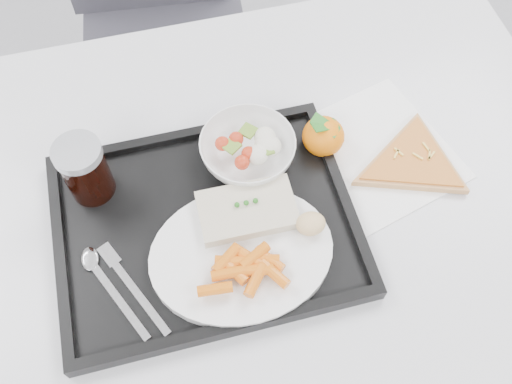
{
  "coord_description": "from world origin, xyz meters",
  "views": [
    {
      "loc": [
        -0.07,
        -0.14,
        1.54
      ],
      "look_at": [
        0.04,
        0.29,
        0.77
      ],
      "focal_mm": 40.0,
      "sensor_mm": 36.0,
      "label": 1
    }
  ],
  "objects_px": {
    "table": "(231,217)",
    "tangerine": "(323,136)",
    "cola_glass": "(85,169)",
    "tray": "(206,226)",
    "pizza_slice": "(413,162)",
    "salad_bowl": "(248,150)",
    "dinner_plate": "(241,254)",
    "chair": "(158,11)"
  },
  "relations": [
    {
      "from": "table",
      "to": "tangerine",
      "type": "distance_m",
      "value": 0.21
    },
    {
      "from": "cola_glass",
      "to": "tangerine",
      "type": "bearing_deg",
      "value": -1.1
    },
    {
      "from": "tray",
      "to": "cola_glass",
      "type": "xyz_separation_m",
      "value": [
        -0.16,
        0.11,
        0.06
      ]
    },
    {
      "from": "tray",
      "to": "pizza_slice",
      "type": "relative_size",
      "value": 1.83
    },
    {
      "from": "table",
      "to": "salad_bowl",
      "type": "xyz_separation_m",
      "value": [
        0.04,
        0.06,
        0.11
      ]
    },
    {
      "from": "salad_bowl",
      "to": "cola_glass",
      "type": "relative_size",
      "value": 1.41
    },
    {
      "from": "cola_glass",
      "to": "salad_bowl",
      "type": "bearing_deg",
      "value": -1.21
    },
    {
      "from": "dinner_plate",
      "to": "table",
      "type": "bearing_deg",
      "value": 86.76
    },
    {
      "from": "table",
      "to": "chair",
      "type": "relative_size",
      "value": 1.29
    },
    {
      "from": "tangerine",
      "to": "table",
      "type": "bearing_deg",
      "value": -162.47
    },
    {
      "from": "tray",
      "to": "pizza_slice",
      "type": "xyz_separation_m",
      "value": [
        0.35,
        0.03,
        0.0
      ]
    },
    {
      "from": "chair",
      "to": "salad_bowl",
      "type": "height_order",
      "value": "chair"
    },
    {
      "from": "chair",
      "to": "tray",
      "type": "height_order",
      "value": "chair"
    },
    {
      "from": "table",
      "to": "pizza_slice",
      "type": "relative_size",
      "value": 4.87
    },
    {
      "from": "tangerine",
      "to": "cola_glass",
      "type": "bearing_deg",
      "value": 178.9
    },
    {
      "from": "tray",
      "to": "pizza_slice",
      "type": "bearing_deg",
      "value": 4.74
    },
    {
      "from": "table",
      "to": "pizza_slice",
      "type": "xyz_separation_m",
      "value": [
        0.3,
        -0.01,
        0.08
      ]
    },
    {
      "from": "cola_glass",
      "to": "tangerine",
      "type": "relative_size",
      "value": 1.21
    },
    {
      "from": "table",
      "to": "salad_bowl",
      "type": "bearing_deg",
      "value": 51.32
    },
    {
      "from": "chair",
      "to": "salad_bowl",
      "type": "relative_size",
      "value": 6.11
    },
    {
      "from": "tray",
      "to": "salad_bowl",
      "type": "xyz_separation_m",
      "value": [
        0.09,
        0.1,
        0.03
      ]
    },
    {
      "from": "chair",
      "to": "cola_glass",
      "type": "bearing_deg",
      "value": -105.29
    },
    {
      "from": "chair",
      "to": "salad_bowl",
      "type": "distance_m",
      "value": 0.68
    },
    {
      "from": "chair",
      "to": "cola_glass",
      "type": "xyz_separation_m",
      "value": [
        -0.17,
        -0.62,
        0.28
      ]
    },
    {
      "from": "pizza_slice",
      "to": "salad_bowl",
      "type": "bearing_deg",
      "value": 164.71
    },
    {
      "from": "cola_glass",
      "to": "pizza_slice",
      "type": "bearing_deg",
      "value": -8.52
    },
    {
      "from": "table",
      "to": "cola_glass",
      "type": "distance_m",
      "value": 0.25
    },
    {
      "from": "tray",
      "to": "pizza_slice",
      "type": "height_order",
      "value": "tray"
    },
    {
      "from": "salad_bowl",
      "to": "cola_glass",
      "type": "distance_m",
      "value": 0.25
    },
    {
      "from": "salad_bowl",
      "to": "dinner_plate",
      "type": "bearing_deg",
      "value": -107.07
    },
    {
      "from": "chair",
      "to": "dinner_plate",
      "type": "bearing_deg",
      "value": -88.03
    },
    {
      "from": "tray",
      "to": "cola_glass",
      "type": "height_order",
      "value": "cola_glass"
    },
    {
      "from": "tray",
      "to": "salad_bowl",
      "type": "bearing_deg",
      "value": 47.54
    },
    {
      "from": "chair",
      "to": "tangerine",
      "type": "relative_size",
      "value": 10.45
    },
    {
      "from": "table",
      "to": "salad_bowl",
      "type": "distance_m",
      "value": 0.13
    },
    {
      "from": "tangerine",
      "to": "pizza_slice",
      "type": "xyz_separation_m",
      "value": [
        0.13,
        -0.07,
        -0.02
      ]
    },
    {
      "from": "tray",
      "to": "tangerine",
      "type": "relative_size",
      "value": 5.06
    },
    {
      "from": "tangerine",
      "to": "pizza_slice",
      "type": "distance_m",
      "value": 0.15
    },
    {
      "from": "dinner_plate",
      "to": "pizza_slice",
      "type": "relative_size",
      "value": 1.1
    },
    {
      "from": "chair",
      "to": "tray",
      "type": "distance_m",
      "value": 0.76
    },
    {
      "from": "dinner_plate",
      "to": "tangerine",
      "type": "xyz_separation_m",
      "value": [
        0.18,
        0.16,
        0.01
      ]
    },
    {
      "from": "salad_bowl",
      "to": "tangerine",
      "type": "height_order",
      "value": "tangerine"
    }
  ]
}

